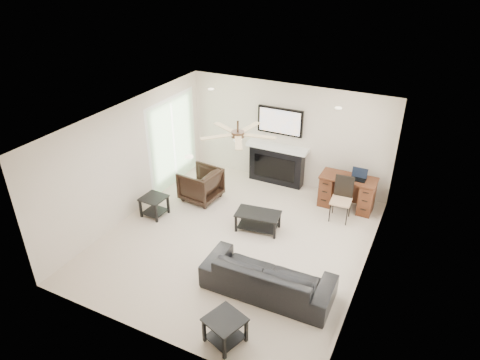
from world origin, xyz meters
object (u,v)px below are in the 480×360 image
(fireplace_unit, at_px, (277,147))
(desk, at_px, (347,192))
(coffee_table, at_px, (258,221))
(sofa, at_px, (268,277))
(armchair, at_px, (201,184))

(fireplace_unit, relative_size, desk, 1.57)
(desk, bearing_deg, coffee_table, -130.21)
(sofa, distance_m, coffee_table, 1.84)
(sofa, distance_m, desk, 3.32)
(coffee_table, relative_size, fireplace_unit, 0.47)
(armchair, bearing_deg, fireplace_unit, 145.79)
(armchair, relative_size, desk, 0.68)
(sofa, distance_m, fireplace_unit, 3.95)
(coffee_table, distance_m, fireplace_unit, 2.24)
(fireplace_unit, height_order, desk, fireplace_unit)
(sofa, xyz_separation_m, fireplace_unit, (-1.34, 3.67, 0.63))
(fireplace_unit, distance_m, desk, 1.98)
(armchair, distance_m, desk, 3.32)
(armchair, distance_m, coffee_table, 1.80)
(armchair, height_order, fireplace_unit, fireplace_unit)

